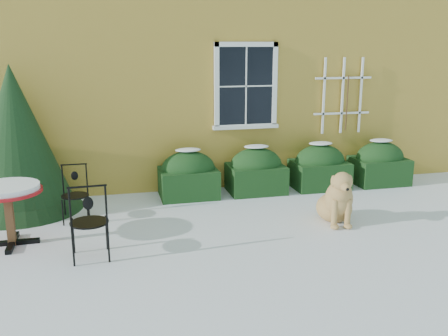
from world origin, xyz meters
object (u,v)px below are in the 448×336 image
object	(u,v)px
dog	(337,201)
patio_chair_near	(89,221)
evergreen_shrub	(17,153)
bistro_table	(7,195)
patio_chair_far	(75,193)

from	to	relation	value
dog	patio_chair_near	bearing A→B (deg)	-163.76
evergreen_shrub	dog	world-z (taller)	evergreen_shrub
bistro_table	patio_chair_near	xyz separation A→B (m)	(1.09, -0.75, -0.20)
patio_chair_far	patio_chair_near	bearing A→B (deg)	-80.18
evergreen_shrub	dog	bearing A→B (deg)	-20.86
bistro_table	dog	size ratio (longest dim) A/B	0.97
evergreen_shrub	bistro_table	bearing A→B (deg)	-87.04
dog	evergreen_shrub	bearing A→B (deg)	167.88
evergreen_shrub	patio_chair_far	world-z (taller)	evergreen_shrub
evergreen_shrub	dog	xyz separation A→B (m)	(4.91, -1.87, -0.62)
evergreen_shrub	dog	size ratio (longest dim) A/B	2.52
patio_chair_near	patio_chair_far	distance (m)	1.63
evergreen_shrub	patio_chair_far	distance (m)	1.31
evergreen_shrub	patio_chair_near	distance (m)	2.68
bistro_table	patio_chair_near	size ratio (longest dim) A/B	0.90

